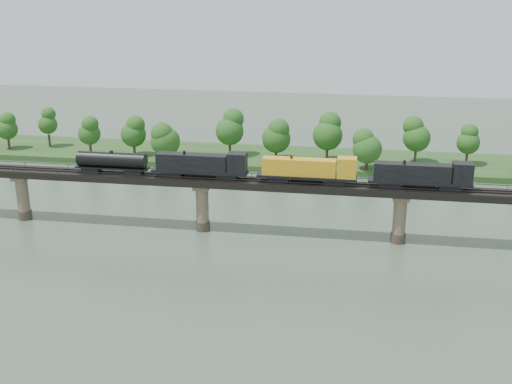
# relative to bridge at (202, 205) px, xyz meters

# --- Properties ---
(ground) EXTENTS (400.00, 400.00, 0.00)m
(ground) POSITION_rel_bridge_xyz_m (0.00, -30.00, -5.46)
(ground) COLOR #3B4B3C
(ground) RESTS_ON ground
(far_bank) EXTENTS (300.00, 24.00, 1.60)m
(far_bank) POSITION_rel_bridge_xyz_m (0.00, 55.00, -4.66)
(far_bank) COLOR #24451B
(far_bank) RESTS_ON ground
(bridge) EXTENTS (236.00, 30.00, 11.50)m
(bridge) POSITION_rel_bridge_xyz_m (0.00, 0.00, 0.00)
(bridge) COLOR #473A2D
(bridge) RESTS_ON ground
(bridge_superstructure) EXTENTS (220.00, 4.90, 0.75)m
(bridge_superstructure) POSITION_rel_bridge_xyz_m (0.00, 0.00, 6.33)
(bridge_superstructure) COLOR black
(bridge_superstructure) RESTS_ON bridge
(far_treeline) EXTENTS (289.06, 17.54, 13.60)m
(far_treeline) POSITION_rel_bridge_xyz_m (-8.21, 50.52, 3.37)
(far_treeline) COLOR #382619
(far_treeline) RESTS_ON far_bank
(freight_train) EXTENTS (79.91, 3.11, 5.50)m
(freight_train) POSITION_rel_bridge_xyz_m (14.38, -0.00, 8.67)
(freight_train) COLOR black
(freight_train) RESTS_ON bridge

